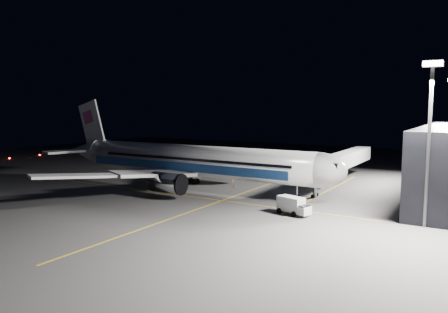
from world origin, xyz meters
TOP-DOWN VIEW (x-y plane):
  - ground at (0.00, 0.00)m, footprint 200.00×200.00m
  - guide_line_main at (10.00, 0.00)m, footprint 0.25×80.00m
  - guide_line_cross at (0.00, -6.00)m, footprint 70.00×0.25m
  - guide_line_side at (22.00, 10.00)m, footprint 0.25×40.00m
  - airliner at (-1.08, 0.00)m, footprint 61.48×54.22m
  - jet_bridge at (22.00, 18.06)m, footprint 3.60×34.40m
  - floodlight_mast_south at (40.00, -6.01)m, footprint 2.40×0.67m
  - service_truck at (23.37, -8.54)m, footprint 5.20×3.26m
  - baggage_tug at (-9.10, 19.80)m, footprint 2.77×2.26m
  - safety_cone_a at (2.16, 10.85)m, footprint 0.46×0.46m
  - safety_cone_b at (-3.61, 4.85)m, footprint 0.35×0.35m
  - safety_cone_c at (5.68, 5.64)m, footprint 0.39×0.39m

SIDE VIEW (x-z plane):
  - ground at x=0.00m, z-range 0.00..0.00m
  - guide_line_main at x=10.00m, z-range 0.00..0.01m
  - guide_line_cross at x=0.00m, z-range 0.00..0.01m
  - guide_line_side at x=22.00m, z-range 0.00..0.01m
  - safety_cone_b at x=-3.61m, z-range 0.00..0.52m
  - safety_cone_c at x=5.68m, z-range 0.00..0.59m
  - safety_cone_a at x=2.16m, z-range 0.00..0.69m
  - baggage_tug at x=-9.10m, z-range -0.08..1.88m
  - service_truck at x=23.37m, z-range 0.09..2.57m
  - jet_bridge at x=22.00m, z-range 1.43..7.73m
  - airliner at x=-1.08m, z-range -3.16..13.48m
  - floodlight_mast_south at x=40.00m, z-range 2.02..22.72m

